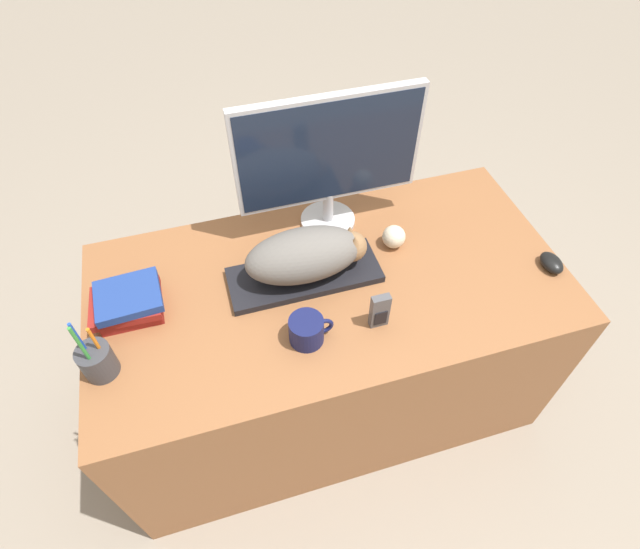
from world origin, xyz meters
TOP-DOWN VIEW (x-y plane):
  - ground_plane at (0.00, 0.00)m, footprint 12.00×12.00m
  - desk at (0.00, 0.38)m, footprint 1.48×0.76m
  - keyboard at (-0.07, 0.41)m, footprint 0.47×0.18m
  - cat at (-0.06, 0.41)m, footprint 0.38×0.18m
  - monitor at (0.07, 0.63)m, footprint 0.58×0.19m
  - computer_mouse at (0.69, 0.24)m, footprint 0.06×0.09m
  - coffee_mug at (-0.12, 0.19)m, footprint 0.13×0.10m
  - pen_cup at (-0.68, 0.25)m, footprint 0.09×0.09m
  - baseball at (0.25, 0.47)m, footprint 0.08×0.08m
  - phone at (0.09, 0.19)m, footprint 0.05×0.03m
  - book_stack at (-0.59, 0.43)m, footprint 0.21×0.17m

SIDE VIEW (x-z plane):
  - ground_plane at x=0.00m, z-range 0.00..0.00m
  - desk at x=0.00m, z-range 0.00..0.70m
  - keyboard at x=-0.07m, z-range 0.70..0.72m
  - computer_mouse at x=0.69m, z-range 0.70..0.74m
  - baseball at x=0.25m, z-range 0.70..0.78m
  - coffee_mug at x=-0.12m, z-range 0.70..0.78m
  - book_stack at x=-0.59m, z-range 0.70..0.79m
  - pen_cup at x=-0.68m, z-range 0.64..0.87m
  - phone at x=0.09m, z-range 0.70..0.82m
  - cat at x=-0.06m, z-range 0.72..0.88m
  - monitor at x=0.07m, z-range 0.74..1.21m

